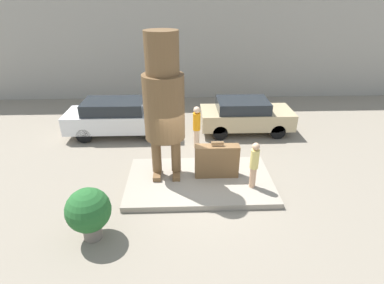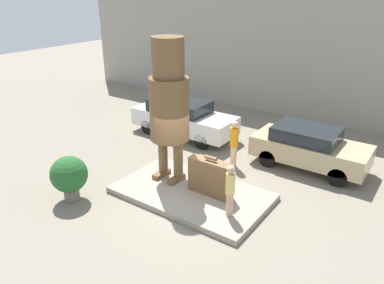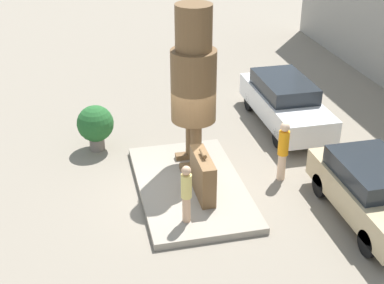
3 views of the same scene
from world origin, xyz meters
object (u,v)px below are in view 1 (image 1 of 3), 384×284
object	(u,v)px
statue_figure	(164,98)
tourist	(254,163)
giant_suitcase	(217,161)
parked_car_white	(119,117)
planter_pot	(89,211)
parked_car_tan	(245,115)
worker_hivis	(197,126)

from	to	relation	value
statue_figure	tourist	size ratio (longest dim) A/B	2.99
giant_suitcase	parked_car_white	world-z (taller)	parked_car_white
giant_suitcase	planter_pot	size ratio (longest dim) A/B	0.99
statue_figure	planter_pot	world-z (taller)	statue_figure
statue_figure	parked_car_white	world-z (taller)	statue_figure
giant_suitcase	parked_car_white	size ratio (longest dim) A/B	0.31
parked_car_white	parked_car_tan	distance (m)	5.66
tourist	parked_car_tan	distance (m)	4.70
tourist	worker_hivis	world-z (taller)	worker_hivis
giant_suitcase	tourist	size ratio (longest dim) A/B	0.93
statue_figure	worker_hivis	bearing A→B (deg)	63.92
giant_suitcase	tourist	xyz separation A→B (m)	(1.08, -0.68, 0.28)
planter_pot	parked_car_tan	bearing A→B (deg)	51.07
statue_figure	giant_suitcase	bearing A→B (deg)	-4.81
statue_figure	tourist	bearing A→B (deg)	-16.53
tourist	planter_pot	bearing A→B (deg)	-157.90
giant_suitcase	parked_car_white	xyz separation A→B (m)	(-3.92, 3.87, 0.09)
parked_car_white	planter_pot	xyz separation A→B (m)	(0.38, -6.42, 0.01)
tourist	parked_car_tan	size ratio (longest dim) A/B	0.38
statue_figure	parked_car_white	distance (m)	4.82
planter_pot	worker_hivis	world-z (taller)	worker_hivis
giant_suitcase	worker_hivis	distance (m)	2.53
parked_car_tan	worker_hivis	world-z (taller)	worker_hivis
tourist	parked_car_white	xyz separation A→B (m)	(-5.00, 4.55, -0.20)
worker_hivis	statue_figure	bearing A→B (deg)	-116.08
statue_figure	parked_car_white	bearing A→B (deg)	120.96
statue_figure	parked_car_tan	size ratio (longest dim) A/B	1.15
statue_figure	parked_car_tan	distance (m)	5.55
statue_figure	parked_car_white	size ratio (longest dim) A/B	0.99
statue_figure	parked_car_tan	bearing A→B (deg)	48.23
parked_car_tan	giant_suitcase	bearing A→B (deg)	-113.61
parked_car_tan	worker_hivis	bearing A→B (deg)	-146.51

